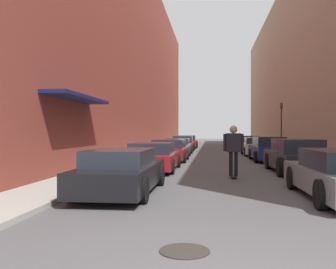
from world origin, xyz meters
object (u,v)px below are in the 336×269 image
(parked_car_right_2, at_px, (268,150))
(skateboarder, at_px, (233,146))
(parked_car_right_3, at_px, (257,147))
(parked_car_left_3, at_px, (177,147))
(parked_car_right_4, at_px, (249,144))
(parked_car_left_1, at_px, (153,157))
(parked_car_left_2, at_px, (169,151))
(parked_car_left_4, at_px, (183,144))
(parked_car_left_0, at_px, (122,171))
(parked_car_right_1, at_px, (296,156))
(manhole_cover, at_px, (185,251))
(parked_car_right_5, at_px, (245,142))
(parked_car_left_5, at_px, (187,142))
(traffic_light, at_px, (281,122))

(parked_car_right_2, distance_m, skateboarder, 8.37)
(parked_car_right_3, bearing_deg, skateboarder, -100.24)
(parked_car_left_3, height_order, parked_car_right_2, parked_car_right_2)
(parked_car_right_4, bearing_deg, parked_car_right_2, -90.06)
(parked_car_left_1, relative_size, parked_car_left_2, 1.11)
(parked_car_left_4, height_order, parked_car_right_3, parked_car_left_4)
(parked_car_left_0, height_order, parked_car_left_3, parked_car_left_0)
(parked_car_left_2, bearing_deg, parked_car_left_4, 90.53)
(parked_car_left_3, bearing_deg, parked_car_right_1, -62.56)
(parked_car_left_3, height_order, manhole_cover, parked_car_left_3)
(parked_car_right_2, xyz_separation_m, parked_car_right_5, (0.18, 17.10, -0.06))
(parked_car_left_3, bearing_deg, skateboarder, -76.27)
(parked_car_left_3, height_order, parked_car_left_4, parked_car_left_4)
(parked_car_left_5, distance_m, manhole_cover, 32.72)
(parked_car_left_3, xyz_separation_m, manhole_cover, (2.06, -21.47, -0.57))
(parked_car_right_5, xyz_separation_m, traffic_light, (1.87, -9.60, 1.80))
(parked_car_left_5, xyz_separation_m, parked_car_right_3, (5.64, -11.03, -0.02))
(parked_car_left_5, xyz_separation_m, manhole_cover, (2.10, -32.65, -0.62))
(parked_car_left_1, distance_m, parked_car_left_4, 16.55)
(parked_car_left_1, distance_m, parked_car_left_5, 22.06)
(parked_car_left_0, distance_m, parked_car_right_4, 23.51)
(parked_car_left_0, distance_m, parked_car_left_4, 22.42)
(parked_car_left_1, height_order, parked_car_right_4, parked_car_right_4)
(parked_car_right_3, height_order, traffic_light, traffic_light)
(parked_car_left_1, distance_m, manhole_cover, 10.81)
(parked_car_left_1, height_order, parked_car_left_5, parked_car_left_5)
(parked_car_right_1, height_order, parked_car_right_4, parked_car_right_1)
(parked_car_left_2, bearing_deg, parked_car_left_3, 90.82)
(parked_car_left_3, distance_m, parked_car_right_5, 13.31)
(parked_car_left_5, relative_size, traffic_light, 1.23)
(parked_car_left_5, relative_size, parked_car_right_1, 0.95)
(parked_car_left_1, height_order, parked_car_right_1, parked_car_right_1)
(parked_car_left_1, relative_size, parked_car_right_3, 1.01)
(parked_car_left_2, relative_size, skateboarder, 2.19)
(parked_car_left_0, distance_m, traffic_light, 20.68)
(parked_car_left_2, height_order, parked_car_right_4, parked_car_right_4)
(parked_car_right_2, xyz_separation_m, traffic_light, (2.05, 7.50, 1.74))
(parked_car_right_3, height_order, parked_car_right_5, same)
(parked_car_left_3, distance_m, skateboarder, 13.51)
(parked_car_left_2, bearing_deg, parked_car_left_0, -90.28)
(parked_car_right_5, bearing_deg, manhole_cover, -96.35)
(parked_car_left_5, height_order, skateboarder, skateboarder)
(parked_car_left_2, distance_m, parked_car_right_1, 7.82)
(parked_car_left_1, relative_size, parked_car_right_2, 1.05)
(parked_car_left_4, distance_m, traffic_light, 8.54)
(parked_car_left_3, height_order, parked_car_right_3, parked_car_right_3)
(parked_car_left_5, relative_size, parked_car_right_4, 0.96)
(parked_car_left_0, height_order, manhole_cover, parked_car_left_0)
(parked_car_left_1, height_order, parked_car_right_2, parked_car_right_2)
(parked_car_left_1, relative_size, parked_car_right_1, 0.95)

